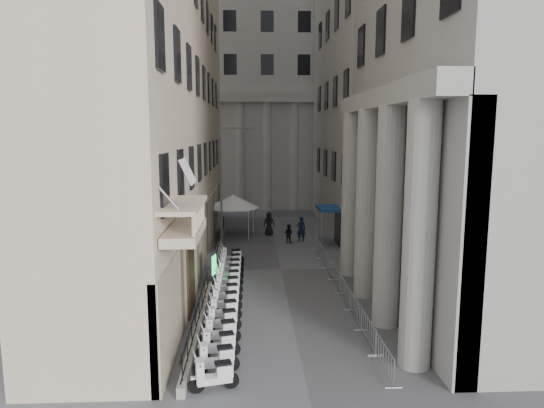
{
  "coord_description": "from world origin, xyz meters",
  "views": [
    {
      "loc": [
        -1.94,
        -11.11,
        8.87
      ],
      "look_at": [
        -0.63,
        17.82,
        4.5
      ],
      "focal_mm": 32.0,
      "sensor_mm": 36.0,
      "label": 1
    }
  ],
  "objects": [
    {
      "name": "barrier_5",
      "position": [
        3.0,
        18.07,
        0.0
      ],
      "size": [
        0.6,
        2.4,
        1.1
      ],
      "primitive_type": null,
      "color": "#ADB0B5",
      "rests_on": "ground"
    },
    {
      "name": "scooter_4",
      "position": [
        -3.21,
        9.48,
        0.0
      ],
      "size": [
        1.49,
        0.86,
        1.5
      ],
      "primitive_type": null,
      "rotation": [
        0.0,
        0.0,
        1.8
      ],
      "color": "white",
      "rests_on": "ground"
    },
    {
      "name": "pedestrian_b",
      "position": [
        1.1,
        26.66,
        0.76
      ],
      "size": [
        0.93,
        0.88,
        1.52
      ],
      "primitive_type": "imported",
      "rotation": [
        0.0,
        0.0,
        2.57
      ],
      "color": "black",
      "rests_on": "ground"
    },
    {
      "name": "barrier_3",
      "position": [
        3.0,
        13.07,
        0.0
      ],
      "size": [
        0.6,
        2.4,
        1.1
      ],
      "primitive_type": null,
      "color": "#ADB0B5",
      "rests_on": "ground"
    },
    {
      "name": "barrier_4",
      "position": [
        3.0,
        15.57,
        0.0
      ],
      "size": [
        0.6,
        2.4,
        1.1
      ],
      "primitive_type": null,
      "color": "#ADB0B5",
      "rests_on": "ground"
    },
    {
      "name": "left_building",
      "position": [
        -7.5,
        22.0,
        17.0
      ],
      "size": [
        5.0,
        36.0,
        34.0
      ],
      "primitive_type": "cube",
      "color": "beige",
      "rests_on": "ground"
    },
    {
      "name": "blue_awning",
      "position": [
        4.15,
        26.0,
        0.0
      ],
      "size": [
        1.6,
        3.0,
        3.0
      ],
      "primitive_type": null,
      "color": "navy",
      "rests_on": "ground"
    },
    {
      "name": "scooter_12",
      "position": [
        -3.21,
        19.35,
        0.0
      ],
      "size": [
        1.49,
        0.86,
        1.5
      ],
      "primitive_type": null,
      "rotation": [
        0.0,
        0.0,
        1.8
      ],
      "color": "white",
      "rests_on": "ground"
    },
    {
      "name": "scooter_7",
      "position": [
        -3.21,
        13.18,
        0.0
      ],
      "size": [
        1.49,
        0.86,
        1.5
      ],
      "primitive_type": null,
      "rotation": [
        0.0,
        0.0,
        1.8
      ],
      "color": "white",
      "rests_on": "ground"
    },
    {
      "name": "barrier_6",
      "position": [
        3.0,
        20.57,
        0.0
      ],
      "size": [
        0.6,
        2.4,
        1.1
      ],
      "primitive_type": null,
      "color": "#ADB0B5",
      "rests_on": "ground"
    },
    {
      "name": "info_kiosk",
      "position": [
        -4.19,
        16.07,
        1.02
      ],
      "size": [
        0.5,
        1.0,
        2.03
      ],
      "rotation": [
        0.0,
        0.0,
        -0.22
      ],
      "color": "black",
      "rests_on": "ground"
    },
    {
      "name": "scooter_6",
      "position": [
        -3.21,
        11.94,
        0.0
      ],
      "size": [
        1.49,
        0.86,
        1.5
      ],
      "primitive_type": null,
      "rotation": [
        0.0,
        0.0,
        1.8
      ],
      "color": "white",
      "rests_on": "ground"
    },
    {
      "name": "pedestrian_c",
      "position": [
        -0.33,
        29.73,
        1.0
      ],
      "size": [
        1.01,
        0.68,
        1.99
      ],
      "primitive_type": "imported",
      "rotation": [
        0.0,
        0.0,
        3.09
      ],
      "color": "black",
      "rests_on": "ground"
    },
    {
      "name": "flag",
      "position": [
        -4.0,
        5.0,
        0.0
      ],
      "size": [
        1.0,
        1.4,
        8.2
      ],
      "primitive_type": null,
      "color": "#9E0C11",
      "rests_on": "ground"
    },
    {
      "name": "scooter_2",
      "position": [
        -3.21,
        7.01,
        0.0
      ],
      "size": [
        1.49,
        0.86,
        1.5
      ],
      "primitive_type": null,
      "rotation": [
        0.0,
        0.0,
        1.8
      ],
      "color": "white",
      "rests_on": "ground"
    },
    {
      "name": "iron_fence",
      "position": [
        -4.3,
        18.0,
        0.0
      ],
      "size": [
        0.3,
        28.0,
        1.4
      ],
      "primitive_type": null,
      "color": "black",
      "rests_on": "ground"
    },
    {
      "name": "pedestrian_a",
      "position": [
        2.16,
        27.17,
        1.01
      ],
      "size": [
        0.78,
        0.55,
        2.02
      ],
      "primitive_type": "imported",
      "rotation": [
        0.0,
        0.0,
        3.23
      ],
      "color": "black",
      "rests_on": "ground"
    },
    {
      "name": "scooter_3",
      "position": [
        -3.21,
        8.24,
        0.0
      ],
      "size": [
        1.49,
        0.86,
        1.5
      ],
      "primitive_type": null,
      "rotation": [
        0.0,
        0.0,
        1.8
      ],
      "color": "white",
      "rests_on": "ground"
    },
    {
      "name": "scooter_5",
      "position": [
        -3.21,
        10.71,
        0.0
      ],
      "size": [
        1.49,
        0.86,
        1.5
      ],
      "primitive_type": null,
      "rotation": [
        0.0,
        0.0,
        1.8
      ],
      "color": "white",
      "rests_on": "ground"
    },
    {
      "name": "far_building",
      "position": [
        0.0,
        48.0,
        15.0
      ],
      "size": [
        22.0,
        10.0,
        30.0
      ],
      "primitive_type": "cube",
      "color": "#B3B0A9",
      "rests_on": "ground"
    },
    {
      "name": "street_lamp",
      "position": [
        -3.84,
        26.57,
        5.53
      ],
      "size": [
        2.77,
        1.41,
        9.17
      ],
      "rotation": [
        0.0,
        0.0,
        0.43
      ],
      "color": "#909398",
      "rests_on": "ground"
    },
    {
      "name": "scooter_8",
      "position": [
        -3.21,
        14.41,
        0.0
      ],
      "size": [
        1.49,
        0.86,
        1.5
      ],
      "primitive_type": null,
      "rotation": [
        0.0,
        0.0,
        1.8
      ],
      "color": "white",
      "rests_on": "ground"
    },
    {
      "name": "scooter_11",
      "position": [
        -3.21,
        18.11,
        0.0
      ],
      "size": [
        1.49,
        0.86,
        1.5
      ],
      "primitive_type": null,
      "rotation": [
        0.0,
        0.0,
        1.8
      ],
      "color": "white",
      "rests_on": "ground"
    },
    {
      "name": "security_tent",
      "position": [
        -3.6,
        29.8,
        2.96
      ],
      "size": [
        4.36,
        4.36,
        3.54
      ],
      "color": "white",
      "rests_on": "ground"
    },
    {
      "name": "barrier_1",
      "position": [
        3.0,
        8.07,
        0.0
      ],
      "size": [
        0.6,
        2.4,
        1.1
      ],
      "primitive_type": null,
      "color": "#ADB0B5",
      "rests_on": "ground"
    },
    {
      "name": "scooter_0",
      "position": [
        -3.21,
        4.54,
        0.0
      ],
      "size": [
        1.49,
        0.86,
        1.5
      ],
      "primitive_type": null,
      "rotation": [
        0.0,
        0.0,
        1.8
      ],
      "color": "white",
      "rests_on": "ground"
    },
    {
      "name": "scooter_13",
      "position": [
        -3.21,
        20.58,
        0.0
      ],
      "size": [
        1.49,
        0.86,
        1.5
      ],
      "primitive_type": null,
      "rotation": [
        0.0,
        0.0,
        1.8
      ],
      "color": "white",
      "rests_on": "ground"
    },
    {
      "name": "barrier_0",
      "position": [
        3.0,
        5.57,
        0.0
      ],
      "size": [
        0.6,
        2.4,
        1.1
      ],
      "primitive_type": null,
      "color": "#ADB0B5",
      "rests_on": "ground"
    },
    {
      "name": "scooter_1",
      "position": [
        -3.21,
        5.78,
        0.0
      ],
      "size": [
        1.49,
        0.86,
        1.5
      ],
      "primitive_type": null,
      "rotation": [
        0.0,
        0.0,
        1.8
      ],
      "color": "white",
      "rests_on": "ground"
    },
    {
      "name": "barrier_7",
      "position": [
        3.0,
        23.07,
        0.0
      ],
      "size": [
        0.6,
        2.4,
        1.1
      ],
      "primitive_type": null,
      "color": "#ADB0B5",
      "rests_on": "ground"
    },
    {
      "name": "barrier_2",
      "position": [
        3.0,
        10.57,
        0.0
      ],
      "size": [
        0.6,
        2.4,
        1.1
      ],
      "primitive_type": null,
      "color": "#ADB0B5",
      "rests_on": "ground"
    },
    {
      "name": "scooter_10",
      "position": [
        -3.21,
        16.88,
        0.0
      ],
      "size": [
        1.49,
        0.86,
        1.5
      ],
      "primitive_type": null,
      "rotation": [
        0.0,
        0.0,
        1.8
      ],
      "color": "white",
      "rests_on": "ground"
    },
    {
      "name": "scooter_9",
      "position": [
        -3.21,
        15.65,
        0.0
      ],
      "size": [
        1.49,
        0.86,
        1.5
      ],
      "primitive_type": null,
      "rotation": [
        0.0,
        0.0,
        1.8
      ],
      "color": "white",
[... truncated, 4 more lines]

